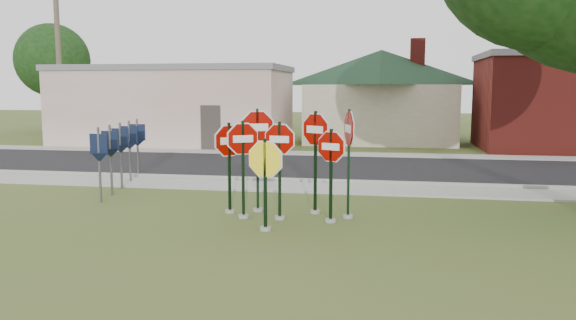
% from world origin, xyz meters
% --- Properties ---
extents(ground, '(120.00, 120.00, 0.00)m').
position_xyz_m(ground, '(0.00, 0.00, 0.00)').
color(ground, '#3C5520').
rests_on(ground, ground).
extents(sidewalk_near, '(60.00, 1.60, 0.06)m').
position_xyz_m(sidewalk_near, '(0.00, 5.50, 0.03)').
color(sidewalk_near, '#999991').
rests_on(sidewalk_near, ground).
extents(road, '(60.00, 7.00, 0.04)m').
position_xyz_m(road, '(0.00, 10.00, 0.02)').
color(road, black).
rests_on(road, ground).
extents(sidewalk_far, '(60.00, 1.60, 0.06)m').
position_xyz_m(sidewalk_far, '(0.00, 14.30, 0.03)').
color(sidewalk_far, '#999991').
rests_on(sidewalk_far, ground).
extents(curb, '(60.00, 0.20, 0.14)m').
position_xyz_m(curb, '(0.00, 6.50, 0.07)').
color(curb, '#999991').
rests_on(curb, ground).
extents(stop_sign_center, '(0.99, 0.24, 2.36)m').
position_xyz_m(stop_sign_center, '(0.05, 1.43, 1.42)').
color(stop_sign_center, gray).
rests_on(stop_sign_center, ground).
extents(stop_sign_yellow, '(1.07, 0.28, 2.08)m').
position_xyz_m(stop_sign_yellow, '(-0.06, 0.38, 1.23)').
color(stop_sign_yellow, gray).
rests_on(stop_sign_yellow, ground).
extents(stop_sign_left, '(0.90, 0.53, 2.37)m').
position_xyz_m(stop_sign_left, '(-0.82, 1.42, 1.45)').
color(stop_sign_left, gray).
rests_on(stop_sign_left, ground).
extents(stop_sign_right, '(0.89, 0.42, 2.21)m').
position_xyz_m(stop_sign_right, '(1.23, 1.36, 1.31)').
color(stop_sign_right, gray).
rests_on(stop_sign_right, ground).
extents(stop_sign_back_right, '(0.92, 0.61, 2.58)m').
position_xyz_m(stop_sign_back_right, '(0.77, 2.20, 1.61)').
color(stop_sign_back_right, gray).
rests_on(stop_sign_back_right, ground).
extents(stop_sign_back_left, '(1.06, 0.42, 2.64)m').
position_xyz_m(stop_sign_back_left, '(-0.65, 2.17, 1.66)').
color(stop_sign_back_left, gray).
rests_on(stop_sign_back_left, ground).
extents(stop_sign_far_right, '(0.35, 1.08, 2.65)m').
position_xyz_m(stop_sign_far_right, '(1.59, 1.85, 1.67)').
color(stop_sign_far_right, gray).
rests_on(stop_sign_far_right, ground).
extents(stop_sign_far_left, '(0.76, 0.78, 2.30)m').
position_xyz_m(stop_sign_far_left, '(-1.28, 1.89, 1.40)').
color(stop_sign_far_left, gray).
rests_on(stop_sign_far_left, ground).
extents(route_sign_row, '(1.43, 4.63, 2.00)m').
position_xyz_m(route_sign_row, '(-5.40, 4.50, 1.22)').
color(route_sign_row, '#59595E').
rests_on(route_sign_row, ground).
extents(building_stucco, '(12.20, 6.20, 4.20)m').
position_xyz_m(building_stucco, '(-9.00, 18.00, 2.15)').
color(building_stucco, beige).
rests_on(building_stucco, ground).
extents(building_house, '(11.60, 11.60, 6.20)m').
position_xyz_m(building_house, '(2.00, 22.00, 3.65)').
color(building_house, beige).
rests_on(building_house, ground).
extents(utility_pole_near, '(2.20, 0.26, 9.50)m').
position_xyz_m(utility_pole_near, '(-14.00, 15.20, 4.97)').
color(utility_pole_near, brown).
rests_on(utility_pole_near, ground).
extents(bg_tree_left, '(4.90, 4.90, 7.35)m').
position_xyz_m(bg_tree_left, '(-20.00, 24.00, 4.88)').
color(bg_tree_left, black).
rests_on(bg_tree_left, ground).
extents(pedestrian, '(0.65, 0.48, 1.62)m').
position_xyz_m(pedestrian, '(-3.07, 14.01, 0.87)').
color(pedestrian, black).
rests_on(pedestrian, sidewalk_far).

